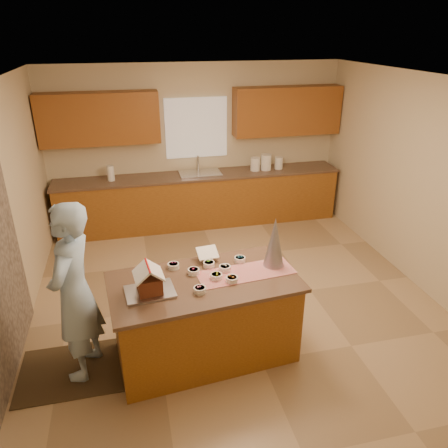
{
  "coord_description": "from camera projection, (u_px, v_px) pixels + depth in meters",
  "views": [
    {
      "loc": [
        -1.18,
        -4.47,
        3.19
      ],
      "look_at": [
        -0.1,
        0.2,
        1.0
      ],
      "focal_mm": 34.49,
      "sensor_mm": 36.0,
      "label": 1
    }
  ],
  "objects": [
    {
      "name": "tinsel_tree",
      "position": [
        274.0,
        242.0,
        4.41
      ],
      "size": [
        0.24,
        0.24,
        0.55
      ],
      "primitive_type": "cone",
      "rotation": [
        0.0,
        0.0,
        0.1
      ],
      "color": "silver",
      "rests_on": "island_top"
    },
    {
      "name": "canister_c",
      "position": [
        279.0,
        163.0,
        7.56
      ],
      "size": [
        0.14,
        0.14,
        0.21
      ],
      "primitive_type": "cylinder",
      "color": "white",
      "rests_on": "back_counter_top"
    },
    {
      "name": "cookbook",
      "position": [
        207.0,
        253.0,
        4.59
      ],
      "size": [
        0.23,
        0.19,
        0.09
      ],
      "primitive_type": "cube",
      "rotation": [
        -1.13,
        0.0,
        0.1
      ],
      "color": "white",
      "rests_on": "island_top"
    },
    {
      "name": "table_runner",
      "position": [
        246.0,
        272.0,
        4.39
      ],
      "size": [
        1.02,
        0.46,
        0.01
      ],
      "primitive_type": "cube",
      "rotation": [
        0.0,
        0.0,
        0.1
      ],
      "color": "#B90D13",
      "rests_on": "island_top"
    },
    {
      "name": "paper_towel",
      "position": [
        111.0,
        173.0,
        6.96
      ],
      "size": [
        0.11,
        0.11,
        0.25
      ],
      "primitive_type": "cylinder",
      "color": "white",
      "rests_on": "back_counter_top"
    },
    {
      "name": "wall_back",
      "position": [
        196.0,
        145.0,
        7.4
      ],
      "size": [
        5.5,
        5.5,
        0.0
      ],
      "primitive_type": "plane",
      "color": "beige",
      "rests_on": "floor"
    },
    {
      "name": "boy",
      "position": [
        74.0,
        293.0,
        4.04
      ],
      "size": [
        0.62,
        0.76,
        1.82
      ],
      "primitive_type": "imported",
      "rotation": [
        0.0,
        0.0,
        -1.88
      ],
      "color": "#ABD1F3",
      "rests_on": "rug"
    },
    {
      "name": "ceiling",
      "position": [
        238.0,
        80.0,
        4.4
      ],
      "size": [
        5.5,
        5.5,
        0.0
      ],
      "primitive_type": "plane",
      "color": "silver",
      "rests_on": "floor"
    },
    {
      "name": "upper_cabinet_left",
      "position": [
        99.0,
        119.0,
        6.7
      ],
      "size": [
        1.85,
        0.35,
        0.8
      ],
      "primitive_type": "cube",
      "color": "brown",
      "rests_on": "wall_back"
    },
    {
      "name": "gingerbread_house",
      "position": [
        149.0,
        281.0,
        4.0
      ],
      "size": [
        0.3,
        0.3,
        0.28
      ],
      "color": "brown",
      "rests_on": "baking_tray"
    },
    {
      "name": "floor",
      "position": [
        235.0,
        300.0,
        5.53
      ],
      "size": [
        5.5,
        5.5,
        0.0
      ],
      "primitive_type": "plane",
      "color": "tan",
      "rests_on": "ground"
    },
    {
      "name": "faucet",
      "position": [
        198.0,
        163.0,
        7.42
      ],
      "size": [
        0.03,
        0.03,
        0.28
      ],
      "primitive_type": "cylinder",
      "color": "silver",
      "rests_on": "back_counter_top"
    },
    {
      "name": "canister_b",
      "position": [
        266.0,
        162.0,
        7.5
      ],
      "size": [
        0.19,
        0.19,
        0.27
      ],
      "primitive_type": "cylinder",
      "color": "white",
      "rests_on": "back_counter_top"
    },
    {
      "name": "baking_tray",
      "position": [
        150.0,
        292.0,
        4.05
      ],
      "size": [
        0.49,
        0.38,
        0.02
      ],
      "primitive_type": "cube",
      "rotation": [
        0.0,
        0.0,
        0.1
      ],
      "color": "silver",
      "rests_on": "island_top"
    },
    {
      "name": "rug",
      "position": [
        82.0,
        369.0,
        4.41
      ],
      "size": [
        1.23,
        0.81,
        0.01
      ],
      "primitive_type": "cube",
      "color": "black",
      "rests_on": "floor"
    },
    {
      "name": "island_top",
      "position": [
        204.0,
        282.0,
        4.27
      ],
      "size": [
        1.95,
        1.16,
        0.04
      ],
      "primitive_type": "cube",
      "rotation": [
        0.0,
        0.0,
        0.1
      ],
      "color": "brown",
      "rests_on": "island_base"
    },
    {
      "name": "wall_right",
      "position": [
        426.0,
        186.0,
        5.48
      ],
      "size": [
        5.5,
        5.5,
        0.0
      ],
      "primitive_type": "plane",
      "color": "beige",
      "rests_on": "floor"
    },
    {
      "name": "wall_left",
      "position": [
        3.0,
        223.0,
        4.46
      ],
      "size": [
        5.5,
        5.5,
        0.0
      ],
      "primitive_type": "plane",
      "color": "beige",
      "rests_on": "floor"
    },
    {
      "name": "island_base",
      "position": [
        205.0,
        319.0,
        4.46
      ],
      "size": [
        1.87,
        1.07,
        0.87
      ],
      "primitive_type": "cube",
      "rotation": [
        0.0,
        0.0,
        0.1
      ],
      "color": "brown",
      "rests_on": "floor"
    },
    {
      "name": "back_counter_base",
      "position": [
        201.0,
        200.0,
        7.52
      ],
      "size": [
        4.8,
        0.6,
        0.88
      ],
      "primitive_type": "cube",
      "color": "brown",
      "rests_on": "floor"
    },
    {
      "name": "sink",
      "position": [
        200.0,
        176.0,
        7.33
      ],
      "size": [
        0.7,
        0.45,
        0.12
      ],
      "primitive_type": "cube",
      "color": "silver",
      "rests_on": "back_counter_top"
    },
    {
      "name": "canister_a",
      "position": [
        255.0,
        164.0,
        7.47
      ],
      "size": [
        0.17,
        0.17,
        0.23
      ],
      "primitive_type": "cylinder",
      "color": "white",
      "rests_on": "back_counter_top"
    },
    {
      "name": "window_curtain",
      "position": [
        196.0,
        128.0,
        7.25
      ],
      "size": [
        1.05,
        0.03,
        1.0
      ],
      "primitive_type": "cube",
      "color": "white",
      "rests_on": "wall_back"
    },
    {
      "name": "upper_cabinet_right",
      "position": [
        287.0,
        111.0,
        7.33
      ],
      "size": [
        1.85,
        0.35,
        0.8
      ],
      "primitive_type": "cube",
      "color": "brown",
      "rests_on": "wall_back"
    },
    {
      "name": "back_counter_top",
      "position": [
        200.0,
        175.0,
        7.32
      ],
      "size": [
        4.85,
        0.63,
        0.04
      ],
      "primitive_type": "cube",
      "color": "brown",
      "rests_on": "back_counter_base"
    },
    {
      "name": "candy_bowls",
      "position": [
        211.0,
        272.0,
        4.36
      ],
      "size": [
        0.83,
        0.62,
        0.05
      ],
      "color": "#5AAE28",
      "rests_on": "island_top"
    },
    {
      "name": "wall_front",
      "position": [
        353.0,
        371.0,
        2.53
      ],
      "size": [
        5.5,
        5.5,
        0.0
      ],
      "primitive_type": "plane",
      "color": "beige",
      "rests_on": "floor"
    }
  ]
}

